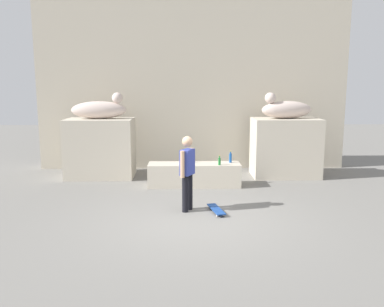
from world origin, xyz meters
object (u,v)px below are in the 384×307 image
at_px(skateboard, 216,209).
at_px(bottle_green, 219,161).
at_px(bottle_clear, 184,158).
at_px(statue_reclining_left, 100,109).
at_px(bottle_blue, 230,158).
at_px(skater, 187,170).
at_px(statue_reclining_right, 286,109).

xyz_separation_m(skateboard, bottle_green, (0.25, 2.10, 0.67)).
bearing_deg(skateboard, bottle_clear, 3.25).
relative_size(statue_reclining_left, bottle_clear, 5.11).
height_order(statue_reclining_left, bottle_clear, statue_reclining_left).
height_order(bottle_blue, bottle_clear, bottle_blue).
distance_m(bottle_green, bottle_clear, 1.01).
bearing_deg(bottle_clear, bottle_blue, -0.68).
bearing_deg(bottle_blue, skateboard, -103.47).
distance_m(skater, bottle_clear, 2.33).
distance_m(statue_reclining_left, bottle_green, 3.93).
xyz_separation_m(bottle_blue, bottle_green, (-0.33, -0.34, -0.03)).
height_order(skater, bottle_clear, skater).
xyz_separation_m(skateboard, bottle_clear, (-0.70, 2.45, 0.70)).
distance_m(bottle_blue, bottle_green, 0.47).
relative_size(skateboard, bottle_green, 3.11).
xyz_separation_m(bottle_green, bottle_clear, (-0.95, 0.35, 0.03)).
relative_size(statue_reclining_left, skater, 0.98).
height_order(bottle_blue, bottle_green, bottle_blue).
relative_size(statue_reclining_left, bottle_green, 6.20).
relative_size(skateboard, bottle_blue, 2.53).
xyz_separation_m(statue_reclining_right, bottle_clear, (-3.04, -1.02, -1.28)).
bearing_deg(statue_reclining_right, statue_reclining_left, -13.73).
xyz_separation_m(statue_reclining_right, bottle_green, (-2.09, -1.37, -1.31)).
bearing_deg(skateboard, statue_reclining_right, -46.63).
xyz_separation_m(statue_reclining_left, bottle_blue, (3.77, -1.05, -1.28)).
height_order(statue_reclining_left, skateboard, statue_reclining_left).
relative_size(skater, bottle_green, 6.30).
xyz_separation_m(skater, bottle_clear, (-0.07, 2.32, -0.16)).
distance_m(skater, bottle_blue, 2.61).
bearing_deg(bottle_clear, skateboard, -74.07).
relative_size(bottle_blue, bottle_clear, 1.01).
bearing_deg(bottle_blue, bottle_clear, 179.32).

